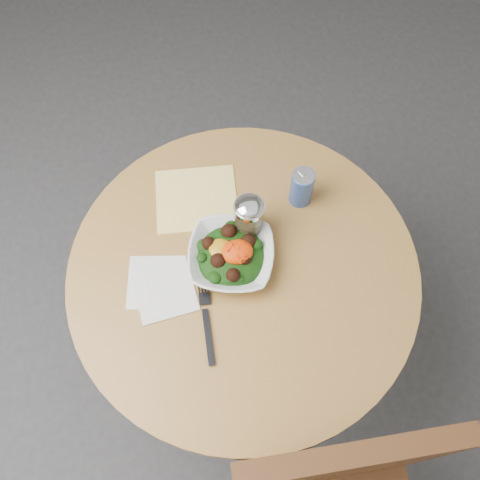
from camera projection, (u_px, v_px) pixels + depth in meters
The scene contains 8 objects.
ground at pixel (242, 347), 2.03m from camera, with size 6.00×6.00×0.00m, color #303033.
table at pixel (243, 296), 1.54m from camera, with size 0.90×0.90×0.75m.
cloth_napkin at pixel (196, 199), 1.45m from camera, with size 0.22×0.20×0.00m, color yellow.
paper_napkins at pixel (161, 287), 1.34m from camera, with size 0.18×0.19×0.00m.
salad_bowl at pixel (231, 256), 1.34m from camera, with size 0.27×0.27×0.08m.
fork at pixel (206, 317), 1.30m from camera, with size 0.04×0.22×0.00m.
spice_shaker at pixel (249, 218), 1.35m from camera, with size 0.08×0.08×0.14m.
beverage_can at pixel (302, 187), 1.40m from camera, with size 0.06×0.06×0.12m.
Camera 1 is at (-0.12, -0.53, 2.00)m, focal length 40.00 mm.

